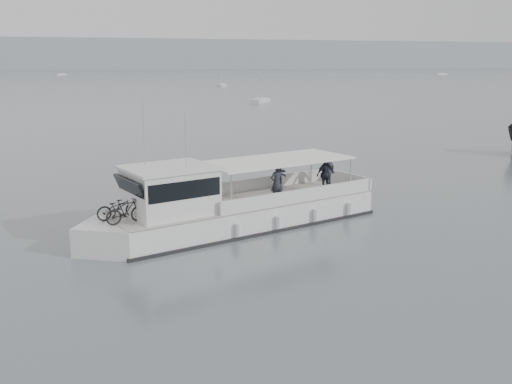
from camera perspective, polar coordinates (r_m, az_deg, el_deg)
name	(u,v)px	position (r m, az deg, el deg)	size (l,w,h in m)	color
ground	(358,229)	(26.91, 10.20, -3.68)	(1400.00, 1400.00, 0.00)	#545D62
headland	(88,54)	(582.99, -16.45, 13.07)	(1400.00, 90.00, 28.00)	#939EA8
tour_boat	(222,209)	(26.15, -3.40, -1.66)	(14.74, 7.29, 6.22)	white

